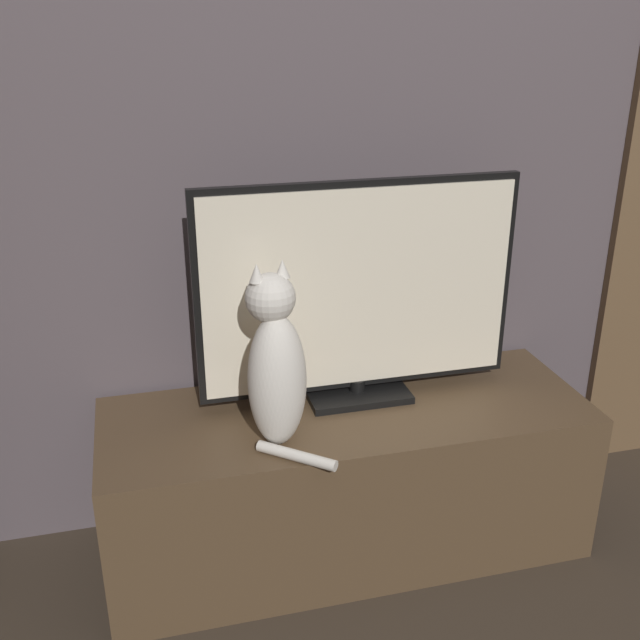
# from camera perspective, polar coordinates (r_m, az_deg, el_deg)

# --- Properties ---
(wall_back) EXTENTS (4.80, 0.05, 2.60)m
(wall_back) POSITION_cam_1_polar(r_m,az_deg,el_deg) (2.09, 0.12, 17.98)
(wall_back) COLOR #564C51
(wall_back) RESTS_ON ground_plane
(tv_stand) EXTENTS (1.34, 0.48, 0.45)m
(tv_stand) POSITION_cam_1_polar(r_m,az_deg,el_deg) (2.19, 2.01, -11.97)
(tv_stand) COLOR brown
(tv_stand) RESTS_ON ground_plane
(tv) EXTENTS (0.88, 0.17, 0.62)m
(tv) POSITION_cam_1_polar(r_m,az_deg,el_deg) (2.02, 2.96, 1.98)
(tv) COLOR black
(tv) RESTS_ON tv_stand
(cat) EXTENTS (0.20, 0.27, 0.48)m
(cat) POSITION_cam_1_polar(r_m,az_deg,el_deg) (1.83, -3.41, -3.50)
(cat) COLOR silver
(cat) RESTS_ON tv_stand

